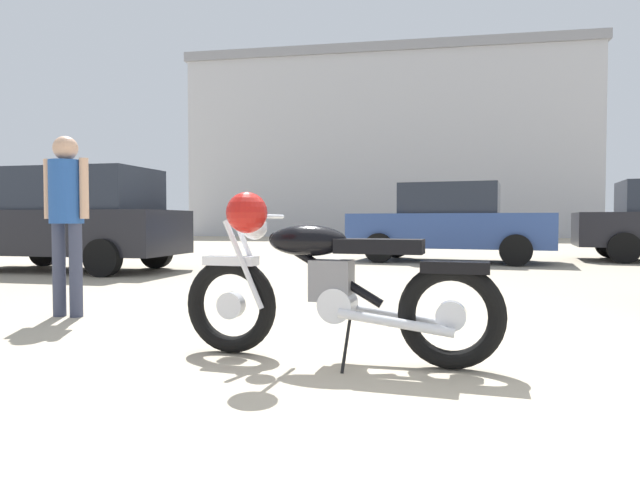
# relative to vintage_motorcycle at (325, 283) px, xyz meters

# --- Properties ---
(ground_plane) EXTENTS (80.00, 80.00, 0.00)m
(ground_plane) POSITION_rel_vintage_motorcycle_xyz_m (0.34, 0.41, -0.49)
(ground_plane) COLOR tan
(vintage_motorcycle) EXTENTS (2.08, 0.73, 1.07)m
(vintage_motorcycle) POSITION_rel_vintage_motorcycle_xyz_m (0.00, 0.00, 0.00)
(vintage_motorcycle) COLOR black
(vintage_motorcycle) RESTS_ON ground_plane
(bystander) EXTENTS (0.46, 0.30, 1.66)m
(bystander) POSITION_rel_vintage_motorcycle_xyz_m (-2.61, 1.19, 0.53)
(bystander) COLOR #383D51
(bystander) RESTS_ON ground_plane
(dark_sedan_left) EXTENTS (3.98, 1.98, 1.78)m
(dark_sedan_left) POSITION_rel_vintage_motorcycle_xyz_m (-5.36, 5.41, 0.43)
(dark_sedan_left) COLOR black
(dark_sedan_left) RESTS_ON ground_plane
(red_hatchback_near) EXTENTS (4.43, 2.45, 1.67)m
(red_hatchback_near) POSITION_rel_vintage_motorcycle_xyz_m (1.24, 8.84, 0.34)
(red_hatchback_near) COLOR black
(red_hatchback_near) RESTS_ON ground_plane
(industrial_building) EXTENTS (21.95, 11.62, 10.13)m
(industrial_building) POSITION_rel_vintage_motorcycle_xyz_m (-1.23, 31.47, 4.58)
(industrial_building) COLOR #B2B2B7
(industrial_building) RESTS_ON ground_plane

